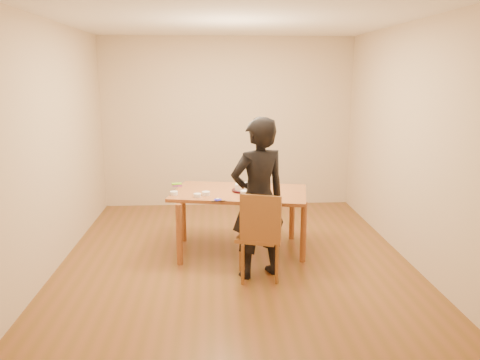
{
  "coord_description": "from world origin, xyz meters",
  "views": [
    {
      "loc": [
        -0.25,
        -5.28,
        2.11
      ],
      "look_at": [
        0.07,
        0.09,
        0.9
      ],
      "focal_mm": 35.0,
      "sensor_mm": 36.0,
      "label": 1
    }
  ],
  "objects": [
    {
      "name": "ramekin_yellow",
      "position": [
        -0.33,
        -0.03,
        0.77
      ],
      "size": [
        0.09,
        0.09,
        0.04
      ],
      "primitive_type": "cylinder",
      "color": "white",
      "rests_on": "dining_table"
    },
    {
      "name": "frosting_dome",
      "position": [
        0.11,
        0.14,
        0.84
      ],
      "size": [
        0.19,
        0.19,
        0.03
      ],
      "primitive_type": "ellipsoid",
      "color": "white",
      "rests_on": "cake"
    },
    {
      "name": "frosting_lid",
      "position": [
        -0.2,
        -0.24,
        0.75
      ],
      "size": [
        0.09,
        0.09,
        0.01
      ],
      "primitive_type": "cylinder",
      "color": "#211CB7",
      "rests_on": "dining_table"
    },
    {
      "name": "person",
      "position": [
        0.22,
        -0.59,
        0.85
      ],
      "size": [
        0.73,
        0.62,
        1.7
      ],
      "primitive_type": "imported",
      "rotation": [
        0.0,
        0.0,
        3.54
      ],
      "color": "black",
      "rests_on": "floor"
    },
    {
      "name": "ramekin_green",
      "position": [
        -0.43,
        -0.1,
        0.77
      ],
      "size": [
        0.09,
        0.09,
        0.04
      ],
      "primitive_type": "cylinder",
      "color": "white",
      "rests_on": "dining_table"
    },
    {
      "name": "dining_table",
      "position": [
        0.07,
        0.14,
        0.73
      ],
      "size": [
        1.72,
        1.21,
        0.04
      ],
      "primitive_type": "cube",
      "rotation": [
        0.0,
        0.0,
        -0.19
      ],
      "color": "brown",
      "rests_on": "floor"
    },
    {
      "name": "room_shell",
      "position": [
        0.0,
        0.34,
        1.35
      ],
      "size": [
        4.0,
        4.5,
        2.7
      ],
      "color": "brown",
      "rests_on": "ground"
    },
    {
      "name": "cake_plate",
      "position": [
        0.11,
        0.14,
        0.76
      ],
      "size": [
        0.27,
        0.27,
        0.02
      ],
      "primitive_type": "cylinder",
      "color": "#B90C3B",
      "rests_on": "dining_table"
    },
    {
      "name": "candy_box_pink",
      "position": [
        -0.7,
        0.45,
        0.76
      ],
      "size": [
        0.12,
        0.07,
        0.02
      ],
      "primitive_type": "cube",
      "rotation": [
        0.0,
        0.0,
        0.1
      ],
      "color": "#C42E80",
      "rests_on": "dining_table"
    },
    {
      "name": "spatula",
      "position": [
        -0.19,
        -0.31,
        0.75
      ],
      "size": [
        0.16,
        0.05,
        0.01
      ],
      "primitive_type": "cube",
      "rotation": [
        0.0,
        0.0,
        0.2
      ],
      "color": "black",
      "rests_on": "dining_table"
    },
    {
      "name": "frosting_tub",
      "position": [
        0.11,
        -0.17,
        0.79
      ],
      "size": [
        0.09,
        0.09,
        0.08
      ],
      "primitive_type": "cylinder",
      "color": "white",
      "rests_on": "dining_table"
    },
    {
      "name": "candy_box_green",
      "position": [
        -0.7,
        0.45,
        0.78
      ],
      "size": [
        0.13,
        0.09,
        0.02
      ],
      "primitive_type": "cube",
      "rotation": [
        0.0,
        0.0,
        0.23
      ],
      "color": "green",
      "rests_on": "candy_box_pink"
    },
    {
      "name": "ramekin_multi",
      "position": [
        -0.7,
        0.01,
        0.77
      ],
      "size": [
        0.09,
        0.09,
        0.04
      ],
      "primitive_type": "cylinder",
      "color": "white",
      "rests_on": "dining_table"
    },
    {
      "name": "frosting_dollop",
      "position": [
        -0.2,
        -0.24,
        0.77
      ],
      "size": [
        0.04,
        0.04,
        0.02
      ],
      "primitive_type": "ellipsoid",
      "color": "white",
      "rests_on": "frosting_lid"
    },
    {
      "name": "cake",
      "position": [
        0.11,
        0.14,
        0.8
      ],
      "size": [
        0.19,
        0.19,
        0.06
      ],
      "primitive_type": "cylinder",
      "color": "white",
      "rests_on": "cake_plate"
    },
    {
      "name": "dining_chair",
      "position": [
        0.22,
        -0.64,
        0.45
      ],
      "size": [
        0.52,
        0.52,
        0.04
      ],
      "primitive_type": "cube",
      "rotation": [
        0.0,
        0.0,
        -0.32
      ],
      "color": "brown",
      "rests_on": "floor"
    }
  ]
}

